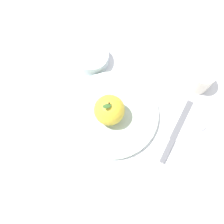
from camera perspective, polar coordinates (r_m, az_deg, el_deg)
name	(u,v)px	position (r m, az deg, el deg)	size (l,w,h in m)	color
ground_plane	(123,119)	(0.65, 2.81, -1.64)	(2.40, 2.40, 0.00)	silver
dinner_plate	(112,113)	(0.64, 0.00, -0.31)	(0.26, 0.26, 0.02)	#B2C6B2
apple	(109,110)	(0.59, -0.66, 0.50)	(0.08, 0.08, 0.09)	gold
side_bowl	(91,57)	(0.71, -5.18, 13.44)	(0.11, 0.11, 0.04)	silver
cup	(201,78)	(0.70, 21.24, 7.91)	(0.07, 0.07, 0.07)	silver
knife	(174,136)	(0.65, 15.25, -5.81)	(0.20, 0.03, 0.01)	#59595E
spoon	(199,129)	(0.68, 20.81, -3.98)	(0.17, 0.04, 0.01)	silver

